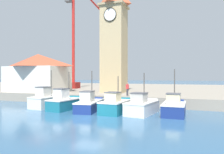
% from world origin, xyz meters
% --- Properties ---
extents(ground_plane, '(300.00, 300.00, 0.00)m').
position_xyz_m(ground_plane, '(0.00, 0.00, 0.00)').
color(ground_plane, '#2D567A').
extents(quay_wharf, '(120.00, 40.00, 1.19)m').
position_xyz_m(quay_wharf, '(0.00, 27.33, 0.60)').
color(quay_wharf, gray).
rests_on(quay_wharf, ground).
extents(fishing_boat_far_left, '(2.58, 4.56, 4.32)m').
position_xyz_m(fishing_boat_far_left, '(-7.08, 3.83, 0.84)').
color(fishing_boat_far_left, silver).
rests_on(fishing_boat_far_left, ground).
extents(fishing_boat_left_outer, '(2.43, 4.60, 4.12)m').
position_xyz_m(fishing_boat_left_outer, '(-4.27, 3.13, 0.78)').
color(fishing_boat_left_outer, '#196B7F').
rests_on(fishing_boat_left_outer, ground).
extents(fishing_boat_left_inner, '(2.56, 5.38, 4.21)m').
position_xyz_m(fishing_boat_left_inner, '(-1.41, 3.26, 0.71)').
color(fishing_boat_left_inner, navy).
rests_on(fishing_boat_left_inner, ground).
extents(fishing_boat_mid_left, '(2.35, 4.47, 3.62)m').
position_xyz_m(fishing_boat_mid_left, '(1.58, 2.95, 0.75)').
color(fishing_boat_mid_left, '#196B7F').
rests_on(fishing_boat_mid_left, ground).
extents(fishing_boat_center, '(2.81, 4.57, 3.97)m').
position_xyz_m(fishing_boat_center, '(4.15, 3.14, 0.75)').
color(fishing_boat_center, silver).
rests_on(fishing_boat_center, ground).
extents(fishing_boat_mid_right, '(2.12, 4.25, 4.30)m').
position_xyz_m(fishing_boat_mid_right, '(7.07, 3.67, 0.73)').
color(fishing_boat_mid_right, navy).
rests_on(fishing_boat_mid_right, ground).
extents(clock_tower, '(3.81, 3.81, 17.73)m').
position_xyz_m(clock_tower, '(-2.25, 13.33, 9.69)').
color(clock_tower, tan).
rests_on(clock_tower, quay_wharf).
extents(warehouse_left, '(9.20, 6.26, 5.88)m').
position_xyz_m(warehouse_left, '(-14.10, 10.90, 4.21)').
color(warehouse_left, silver).
rests_on(warehouse_left, quay_wharf).
extents(port_crane_near, '(3.69, 9.23, 21.07)m').
position_xyz_m(port_crane_near, '(-12.91, 20.21, 9.27)').
color(port_crane_near, maroon).
rests_on(port_crane_near, quay_wharf).
extents(dock_worker_near_tower, '(0.34, 0.22, 1.62)m').
position_xyz_m(dock_worker_near_tower, '(1.19, 8.48, 2.04)').
color(dock_worker_near_tower, '#33333D').
rests_on(dock_worker_near_tower, quay_wharf).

